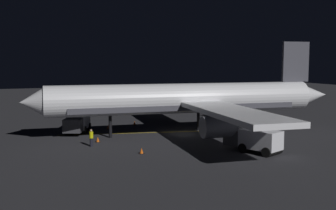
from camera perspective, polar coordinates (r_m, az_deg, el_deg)
ground_plane at (r=48.62m, az=2.19°, el=-4.13°), size 180.00×180.00×0.20m
apron_guide_stripe at (r=49.44m, az=-3.25°, el=-3.84°), size 4.72×19.79×0.01m
airliner at (r=48.26m, az=2.93°, el=0.72°), size 37.57×37.52×10.90m
baggage_truck at (r=50.31m, az=-12.38°, el=-2.30°), size 5.83×4.08×2.60m
catering_truck at (r=39.66m, az=11.85°, el=-4.78°), size 5.77×4.04×2.18m
ground_crew_worker at (r=42.13m, az=-10.54°, el=-4.47°), size 0.40×0.40×1.74m
traffic_cone_near_left at (r=52.38m, az=-8.25°, el=-3.05°), size 0.50×0.50×0.55m
traffic_cone_near_right at (r=55.41m, az=-4.64°, el=-2.50°), size 0.50×0.50×0.55m
traffic_cone_under_wing at (r=44.38m, az=-9.66°, el=-4.75°), size 0.50×0.50×0.55m
traffic_cone_far at (r=38.52m, az=-3.67°, el=-6.34°), size 0.50×0.50×0.55m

